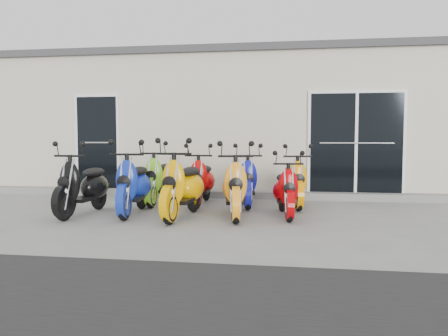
{
  "coord_description": "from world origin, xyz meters",
  "views": [
    {
      "loc": [
        1.19,
        -7.41,
        1.32
      ],
      "look_at": [
        0.0,
        0.6,
        0.75
      ],
      "focal_mm": 35.0,
      "sensor_mm": 36.0,
      "label": 1
    }
  ],
  "objects_px": {
    "scooter_front_orange_b": "(235,179)",
    "scooter_back_yellow": "(294,175)",
    "scooter_back_blue": "(247,174)",
    "scooter_front_red": "(286,183)",
    "scooter_front_black": "(83,178)",
    "scooter_front_blue": "(134,177)",
    "scooter_back_green": "(160,172)",
    "scooter_back_red": "(202,174)",
    "scooter_front_orange_a": "(183,178)"
  },
  "relations": [
    {
      "from": "scooter_front_orange_b",
      "to": "scooter_back_green",
      "type": "distance_m",
      "value": 2.08
    },
    {
      "from": "scooter_back_red",
      "to": "scooter_front_blue",
      "type": "bearing_deg",
      "value": -127.86
    },
    {
      "from": "scooter_back_green",
      "to": "scooter_back_yellow",
      "type": "relative_size",
      "value": 1.04
    },
    {
      "from": "scooter_front_black",
      "to": "scooter_back_green",
      "type": "xyz_separation_m",
      "value": [
        0.93,
        1.41,
        -0.0
      ]
    },
    {
      "from": "scooter_front_black",
      "to": "scooter_front_blue",
      "type": "distance_m",
      "value": 0.85
    },
    {
      "from": "scooter_front_orange_b",
      "to": "scooter_back_yellow",
      "type": "relative_size",
      "value": 1.05
    },
    {
      "from": "scooter_back_red",
      "to": "scooter_front_orange_b",
      "type": "bearing_deg",
      "value": -59.33
    },
    {
      "from": "scooter_front_orange_b",
      "to": "scooter_back_green",
      "type": "relative_size",
      "value": 1.01
    },
    {
      "from": "scooter_front_red",
      "to": "scooter_back_blue",
      "type": "bearing_deg",
      "value": 116.74
    },
    {
      "from": "scooter_front_orange_a",
      "to": "scooter_front_blue",
      "type": "bearing_deg",
      "value": 173.85
    },
    {
      "from": "scooter_front_orange_a",
      "to": "scooter_back_yellow",
      "type": "height_order",
      "value": "scooter_front_orange_a"
    },
    {
      "from": "scooter_front_orange_b",
      "to": "scooter_back_blue",
      "type": "relative_size",
      "value": 1.05
    },
    {
      "from": "scooter_back_red",
      "to": "scooter_back_blue",
      "type": "relative_size",
      "value": 1.0
    },
    {
      "from": "scooter_front_red",
      "to": "scooter_back_red",
      "type": "bearing_deg",
      "value": 138.77
    },
    {
      "from": "scooter_front_black",
      "to": "scooter_back_blue",
      "type": "xyz_separation_m",
      "value": [
        2.67,
        1.44,
        -0.02
      ]
    },
    {
      "from": "scooter_back_blue",
      "to": "scooter_back_green",
      "type": "bearing_deg",
      "value": 174.16
    },
    {
      "from": "scooter_front_black",
      "to": "scooter_back_yellow",
      "type": "relative_size",
      "value": 1.05
    },
    {
      "from": "scooter_front_blue",
      "to": "scooter_front_red",
      "type": "relative_size",
      "value": 1.16
    },
    {
      "from": "scooter_front_black",
      "to": "scooter_front_red",
      "type": "relative_size",
      "value": 1.13
    },
    {
      "from": "scooter_front_orange_b",
      "to": "scooter_back_yellow",
      "type": "height_order",
      "value": "scooter_front_orange_b"
    },
    {
      "from": "scooter_front_orange_a",
      "to": "scooter_front_red",
      "type": "height_order",
      "value": "scooter_front_orange_a"
    },
    {
      "from": "scooter_front_red",
      "to": "scooter_front_orange_a",
      "type": "bearing_deg",
      "value": -175.29
    },
    {
      "from": "scooter_front_blue",
      "to": "scooter_back_red",
      "type": "distance_m",
      "value": 1.58
    },
    {
      "from": "scooter_front_black",
      "to": "scooter_back_red",
      "type": "xyz_separation_m",
      "value": [
        1.77,
        1.44,
        -0.03
      ]
    },
    {
      "from": "scooter_front_blue",
      "to": "scooter_back_blue",
      "type": "xyz_separation_m",
      "value": [
        1.83,
        1.26,
        -0.04
      ]
    },
    {
      "from": "scooter_front_orange_a",
      "to": "scooter_back_green",
      "type": "relative_size",
      "value": 1.05
    },
    {
      "from": "scooter_front_orange_a",
      "to": "scooter_back_green",
      "type": "bearing_deg",
      "value": 125.43
    },
    {
      "from": "scooter_front_orange_b",
      "to": "scooter_back_yellow",
      "type": "distance_m",
      "value": 1.63
    },
    {
      "from": "scooter_front_black",
      "to": "scooter_front_orange_a",
      "type": "distance_m",
      "value": 1.75
    },
    {
      "from": "scooter_front_orange_b",
      "to": "scooter_back_red",
      "type": "relative_size",
      "value": 1.05
    },
    {
      "from": "scooter_front_red",
      "to": "scooter_back_yellow",
      "type": "xyz_separation_m",
      "value": [
        0.16,
        1.11,
        0.05
      ]
    },
    {
      "from": "scooter_back_green",
      "to": "scooter_back_blue",
      "type": "xyz_separation_m",
      "value": [
        1.74,
        0.03,
        -0.02
      ]
    },
    {
      "from": "scooter_front_black",
      "to": "scooter_back_green",
      "type": "height_order",
      "value": "scooter_front_black"
    },
    {
      "from": "scooter_front_blue",
      "to": "scooter_back_green",
      "type": "height_order",
      "value": "scooter_front_blue"
    },
    {
      "from": "scooter_back_blue",
      "to": "scooter_back_yellow",
      "type": "xyz_separation_m",
      "value": [
        0.9,
        0.0,
        -0.0
      ]
    },
    {
      "from": "scooter_front_black",
      "to": "scooter_front_blue",
      "type": "bearing_deg",
      "value": 15.22
    },
    {
      "from": "scooter_front_black",
      "to": "scooter_front_red",
      "type": "height_order",
      "value": "scooter_front_black"
    },
    {
      "from": "scooter_back_red",
      "to": "scooter_back_blue",
      "type": "height_order",
      "value": "scooter_back_blue"
    },
    {
      "from": "scooter_back_blue",
      "to": "scooter_front_red",
      "type": "bearing_deg",
      "value": -62.84
    },
    {
      "from": "scooter_front_black",
      "to": "scooter_back_red",
      "type": "distance_m",
      "value": 2.29
    },
    {
      "from": "scooter_front_blue",
      "to": "scooter_front_orange_b",
      "type": "bearing_deg",
      "value": -6.41
    },
    {
      "from": "scooter_front_blue",
      "to": "scooter_back_green",
      "type": "xyz_separation_m",
      "value": [
        0.1,
        1.23,
        -0.02
      ]
    },
    {
      "from": "scooter_front_orange_b",
      "to": "scooter_back_red",
      "type": "bearing_deg",
      "value": 113.38
    },
    {
      "from": "scooter_back_green",
      "to": "scooter_back_yellow",
      "type": "xyz_separation_m",
      "value": [
        2.64,
        0.03,
        -0.03
      ]
    },
    {
      "from": "scooter_front_orange_a",
      "to": "scooter_back_red",
      "type": "bearing_deg",
      "value": 94.55
    },
    {
      "from": "scooter_back_blue",
      "to": "scooter_back_red",
      "type": "bearing_deg",
      "value": 173.02
    },
    {
      "from": "scooter_back_green",
      "to": "scooter_back_yellow",
      "type": "bearing_deg",
      "value": 1.18
    },
    {
      "from": "scooter_back_yellow",
      "to": "scooter_back_red",
      "type": "bearing_deg",
      "value": 172.09
    },
    {
      "from": "scooter_front_orange_a",
      "to": "scooter_front_red",
      "type": "relative_size",
      "value": 1.18
    },
    {
      "from": "scooter_back_blue",
      "to": "scooter_front_orange_b",
      "type": "bearing_deg",
      "value": -100.52
    }
  ]
}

